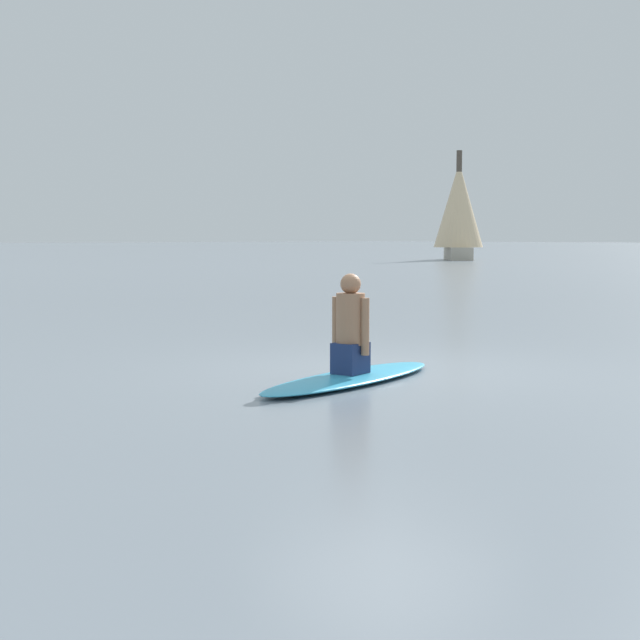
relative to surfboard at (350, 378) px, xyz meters
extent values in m
plane|color=gray|center=(-0.87, -0.34, -0.05)|extent=(400.00, 400.00, 0.00)
ellipsoid|color=#339EC6|center=(0.00, 0.00, 0.00)|extent=(2.88, 1.27, 0.09)
cube|color=navy|center=(0.00, 0.00, 0.20)|extent=(0.39, 0.34, 0.32)
cylinder|color=#9E7051|center=(0.00, 0.00, 0.60)|extent=(0.35, 0.35, 0.53)
sphere|color=#9E7051|center=(0.00, 0.00, 0.96)|extent=(0.21, 0.21, 0.21)
cylinder|color=#9E7051|center=(-0.04, 0.18, 0.54)|extent=(0.10, 0.10, 0.58)
cylinder|color=#9E7051|center=(0.04, -0.18, 0.54)|extent=(0.10, 0.10, 0.58)
cube|color=#B2A893|center=(-39.53, -31.46, 0.36)|extent=(4.03, 4.18, 0.80)
cylinder|color=#4C4238|center=(-39.53, -31.46, 3.81)|extent=(0.36, 0.36, 6.10)
cone|color=beige|center=(-39.53, -31.46, 3.44)|extent=(4.42, 4.42, 5.37)
camera|label=1|loc=(6.49, 6.79, 1.44)|focal=52.03mm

